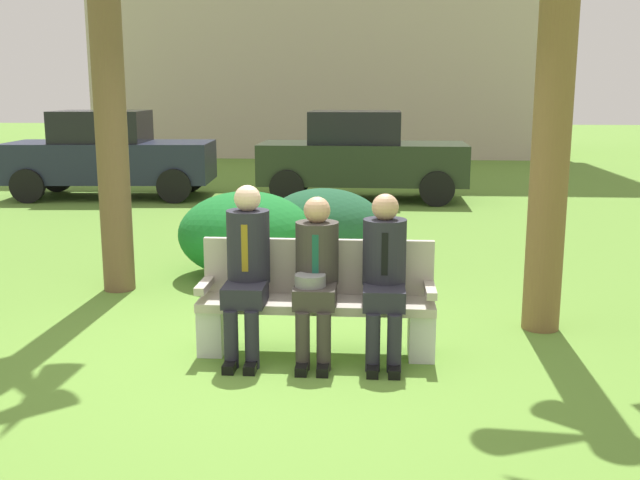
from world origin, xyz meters
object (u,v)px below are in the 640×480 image
Objects in this scene: park_bench at (317,301)px; seated_man_left at (247,263)px; seated_man_right at (384,269)px; shrub_mid_lawn at (246,234)px; seated_man_middle at (316,270)px; shrub_near_bench at (324,226)px; parked_car_far at (361,156)px; parked_car_near at (109,155)px.

seated_man_left is (-0.54, -0.12, 0.33)m from park_bench.
seated_man_right is 0.85× the size of shrub_mid_lawn.
seated_man_middle is 3.29m from shrub_near_bench.
shrub_near_bench is at bearing -93.66° from parked_car_far.
park_bench is 1.38× the size of seated_man_left.
parked_car_far reaches higher than park_bench.
seated_man_middle is at bearing -88.62° from park_bench.
shrub_mid_lawn is at bearing 112.20° from park_bench.
park_bench is at bearing 166.80° from seated_man_right.
parked_car_far is (1.18, 6.04, 0.36)m from shrub_mid_lawn.
seated_man_left reaches higher than seated_man_middle.
park_bench is 8.49m from parked_car_far.
seated_man_middle is (0.00, -0.13, 0.29)m from park_bench.
seated_man_right is 10.02m from parked_car_near.
seated_man_left reaches higher than seated_man_right.
shrub_near_bench is 0.95× the size of shrub_mid_lawn.
seated_man_middle is (0.54, -0.01, -0.05)m from seated_man_left.
parked_car_near is (-5.25, 8.53, 0.11)m from seated_man_right.
parked_car_far is (4.90, 0.07, 0.00)m from parked_car_near.
parked_car_far is at bearing 0.87° from parked_car_near.
shrub_mid_lawn is 7.04m from parked_car_near.
park_bench is 0.47× the size of parked_car_near.
shrub_near_bench is (-0.70, 3.27, -0.27)m from seated_man_right.
shrub_near_bench is 5.36m from parked_car_far.
seated_man_right is at bearing -58.37° from parked_car_near.
seated_man_middle is at bearing -87.12° from shrub_near_bench.
seated_man_left is 0.93× the size of shrub_near_bench.
parked_car_near is at bearing 121.98° from shrub_mid_lawn.
seated_man_right is 3.36m from shrub_near_bench.
park_bench is 1.22× the size of shrub_mid_lawn.
seated_man_middle is at bearing -68.79° from shrub_mid_lawn.
park_bench is 3.15m from shrub_near_bench.
parked_car_far is at bearing 88.79° from park_bench.
shrub_mid_lawn is at bearing -58.02° from parked_car_near.
seated_man_right is at bearing -13.20° from park_bench.
seated_man_right reaches higher than shrub_near_bench.
shrub_mid_lawn is (-0.83, -0.71, 0.03)m from shrub_near_bench.
shrub_near_bench is at bearing 83.38° from seated_man_left.
shrub_mid_lawn is 0.38× the size of parked_car_near.
parked_car_near is 4.90m from parked_car_far.
shrub_mid_lawn is at bearing 120.81° from seated_man_right.
seated_man_middle is 0.32× the size of parked_car_near.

